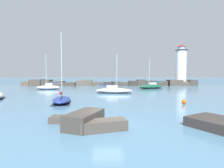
# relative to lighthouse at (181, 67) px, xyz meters

# --- Properties ---
(ground_plane) EXTENTS (600.00, 600.00, 0.00)m
(ground_plane) POSITION_rel_lighthouse_xyz_m (-29.20, -54.22, -7.06)
(ground_plane) COLOR teal
(open_sea_beyond) EXTENTS (400.00, 116.00, 0.01)m
(open_sea_beyond) POSITION_rel_lighthouse_xyz_m (-29.20, 58.57, -7.05)
(open_sea_beyond) COLOR teal
(open_sea_beyond) RESTS_ON ground
(breakwater_jetty) EXTENTS (66.23, 7.54, 2.41)m
(breakwater_jetty) POSITION_rel_lighthouse_xyz_m (-27.53, -1.29, -6.12)
(breakwater_jetty) COLOR brown
(breakwater_jetty) RESTS_ON ground
(lighthouse) EXTENTS (5.34, 5.34, 16.00)m
(lighthouse) POSITION_rel_lighthouse_xyz_m (0.00, 0.00, 0.00)
(lighthouse) COLOR gray
(lighthouse) RESTS_ON ground
(foreground_rocks) EXTENTS (15.53, 4.96, 1.19)m
(foreground_rocks) POSITION_rel_lighthouse_xyz_m (-27.09, -54.95, -6.61)
(foreground_rocks) COLOR #4C443D
(foreground_rocks) RESTS_ON ground
(sailboat_moored_0) EXTENTS (3.31, 6.13, 10.27)m
(sailboat_moored_0) POSITION_rel_lighthouse_xyz_m (-35.83, -42.92, -6.55)
(sailboat_moored_0) COLOR navy
(sailboat_moored_0) RESTS_ON ground
(sailboat_moored_1) EXTENTS (8.37, 3.08, 8.68)m
(sailboat_moored_1) POSITION_rel_lighthouse_xyz_m (-27.72, -29.26, -6.40)
(sailboat_moored_1) COLOR white
(sailboat_moored_1) RESTS_ON ground
(sailboat_moored_2) EXTENTS (8.38, 4.79, 8.97)m
(sailboat_moored_2) POSITION_rel_lighthouse_xyz_m (-16.13, -16.68, -6.36)
(sailboat_moored_2) COLOR #195138
(sailboat_moored_2) RESTS_ON ground
(sailboat_moored_4) EXTENTS (6.34, 2.28, 9.85)m
(sailboat_moored_4) POSITION_rel_lighthouse_xyz_m (-45.77, -18.88, -6.37)
(sailboat_moored_4) COLOR white
(sailboat_moored_4) RESTS_ON ground
(mooring_buoy_orange_near) EXTENTS (0.67, 0.67, 0.87)m
(mooring_buoy_orange_near) POSITION_rel_lighthouse_xyz_m (-18.48, -44.31, -6.72)
(mooring_buoy_orange_near) COLOR #EA5914
(mooring_buoy_orange_near) RESTS_ON ground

